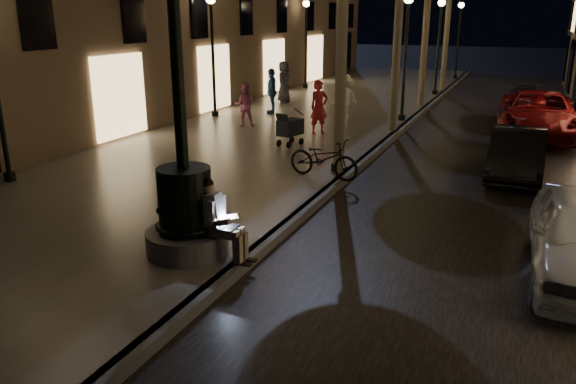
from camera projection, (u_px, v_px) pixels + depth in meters
The scene contains 22 objects.
ground at pixel (403, 130), 20.75m from camera, with size 120.00×120.00×0.00m, color black.
cobble_lane at pixel (489, 137), 19.63m from camera, with size 6.00×45.00×0.02m, color black.
promenade at pixel (303, 120), 22.21m from camera, with size 8.00×45.00×0.20m, color slate.
curb_strip at pixel (403, 128), 20.72m from camera, with size 0.25×45.00×0.20m, color #59595B.
fountain_lamppost at pixel (185, 196), 9.35m from camera, with size 1.40×1.40×5.21m.
seated_man_laptop at pixel (217, 217), 9.21m from camera, with size 1.01×0.34×1.38m.
lamp_curb_a at pixel (339, 51), 13.74m from camera, with size 0.36×0.36×4.81m.
lamp_curb_b at pixel (406, 39), 20.76m from camera, with size 0.36×0.36×4.81m.
lamp_curb_c at pixel (439, 33), 27.78m from camera, with size 0.36×0.36×4.81m.
lamp_curb_d at pixel (459, 29), 34.80m from camera, with size 0.36×0.36×4.81m.
lamp_left_b at pixel (212, 38), 21.65m from camera, with size 0.36×0.36×4.81m.
lamp_left_c at pixel (306, 31), 30.42m from camera, with size 0.36×0.36×4.81m.
stroller at pixel (290, 127), 17.26m from camera, with size 0.67×1.15×1.15m.
car_second at pixel (517, 153), 14.68m from camera, with size 1.33×3.80×1.25m, color black.
car_third at pixel (538, 114), 19.64m from camera, with size 2.55×5.53×1.54m, color maroon.
car_rear at pixel (524, 103), 22.94m from camera, with size 1.74×4.29×1.24m, color #323237.
pedestrian_red at pixel (319, 107), 18.92m from camera, with size 0.66×0.43×1.81m, color red.
pedestrian_pink at pixel (245, 105), 20.23m from camera, with size 0.76×0.59×1.57m, color #D16FA2.
pedestrian_white at pixel (344, 97), 21.36m from camera, with size 1.14×0.65×1.76m, color white.
pedestrian_blue at pixel (272, 91), 22.85m from camera, with size 1.07×0.45×1.83m, color #264D8B.
pedestrian_dark at pixel (284, 82), 25.82m from camera, with size 0.91×0.59×1.87m, color #37373C.
bicycle at pixel (324, 158), 13.90m from camera, with size 0.66×1.89×0.99m, color black.
Camera 1 is at (4.06, -5.51, 4.10)m, focal length 35.00 mm.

